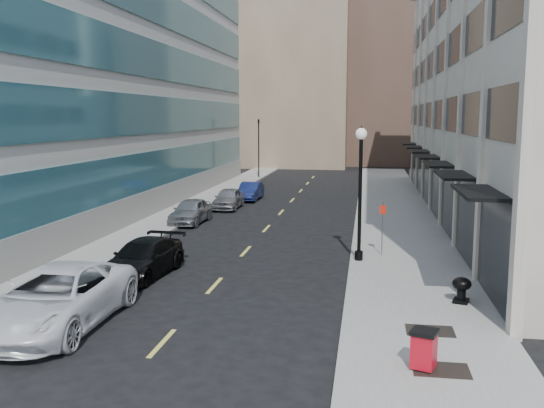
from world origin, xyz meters
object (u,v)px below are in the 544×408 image
(lamppost, at_px, (360,182))
(urn_planter, at_px, (462,287))
(car_black_pickup, at_px, (143,258))
(car_grey_sedan, at_px, (228,198))
(sign_post, at_px, (382,221))
(traffic_signal, at_px, (259,123))
(car_blue_sedan, at_px, (250,191))
(car_silver_sedan, at_px, (191,211))
(trash_bin, at_px, (424,348))
(car_white_van, at_px, (56,298))

(lamppost, relative_size, urn_planter, 6.66)
(car_black_pickup, xyz_separation_m, car_grey_sedan, (-0.66, 18.08, -0.00))
(sign_post, bearing_deg, urn_planter, -66.03)
(traffic_signal, distance_m, car_blue_sedan, 17.36)
(car_black_pickup, xyz_separation_m, sign_post, (9.60, 4.68, 1.00))
(sign_post, bearing_deg, traffic_signal, 112.95)
(urn_planter, bearing_deg, car_silver_sedan, 133.88)
(car_grey_sedan, bearing_deg, car_blue_sedan, 81.17)
(trash_bin, relative_size, lamppost, 0.17)
(lamppost, bearing_deg, car_grey_sedan, 122.40)
(car_white_van, relative_size, car_black_pickup, 1.31)
(car_silver_sedan, bearing_deg, traffic_signal, 93.13)
(car_black_pickup, bearing_deg, car_blue_sedan, 95.43)
(car_black_pickup, height_order, car_grey_sedan, car_black_pickup)
(traffic_signal, distance_m, car_silver_sedan, 27.46)
(car_white_van, xyz_separation_m, sign_post, (10.02, 10.81, 0.81))
(car_grey_sedan, height_order, sign_post, sign_post)
(sign_post, distance_m, urn_planter, 7.36)
(trash_bin, distance_m, sign_post, 12.66)
(car_blue_sedan, height_order, urn_planter, car_blue_sedan)
(car_silver_sedan, xyz_separation_m, sign_post, (11.20, -7.41, 0.97))
(car_white_van, distance_m, urn_planter, 13.14)
(sign_post, bearing_deg, car_silver_sedan, 150.39)
(car_black_pickup, distance_m, sign_post, 10.73)
(lamppost, xyz_separation_m, sign_post, (1.02, 1.16, -1.89))
(traffic_signal, height_order, sign_post, traffic_signal)
(urn_planter, bearing_deg, traffic_signal, 109.25)
(traffic_signal, distance_m, sign_post, 36.62)
(car_black_pickup, distance_m, car_silver_sedan, 12.19)
(car_white_van, relative_size, car_silver_sedan, 1.49)
(car_white_van, height_order, lamppost, lamppost)
(lamppost, bearing_deg, car_white_van, -133.01)
(traffic_signal, relative_size, trash_bin, 6.91)
(urn_planter, bearing_deg, car_blue_sedan, 116.02)
(car_grey_sedan, xyz_separation_m, lamppost, (9.24, -14.57, 2.89))
(trash_bin, bearing_deg, car_blue_sedan, 128.88)
(car_grey_sedan, distance_m, lamppost, 17.49)
(traffic_signal, xyz_separation_m, car_black_pickup, (2.30, -39.08, -4.99))
(sign_post, bearing_deg, trash_bin, -82.66)
(car_white_van, height_order, sign_post, sign_post)
(car_silver_sedan, height_order, sign_post, sign_post)
(car_silver_sedan, bearing_deg, car_blue_sedan, 83.01)
(car_silver_sedan, bearing_deg, lamppost, -38.43)
(car_white_van, bearing_deg, urn_planter, 17.39)
(car_silver_sedan, xyz_separation_m, car_blue_sedan, (1.60, 10.54, -0.06))
(car_black_pickup, distance_m, urn_planter, 12.30)
(car_black_pickup, relative_size, sign_post, 2.05)
(car_blue_sedan, bearing_deg, car_white_van, -90.05)
(car_white_van, height_order, car_silver_sedan, car_white_van)
(car_silver_sedan, distance_m, car_grey_sedan, 6.07)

